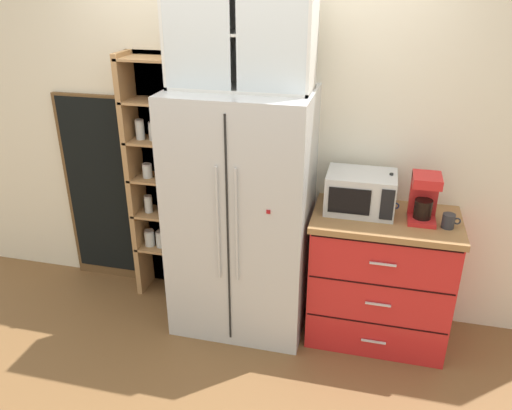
{
  "coord_description": "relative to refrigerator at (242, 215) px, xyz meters",
  "views": [
    {
      "loc": [
        0.84,
        -2.96,
        2.35
      ],
      "look_at": [
        0.1,
        0.03,
        0.94
      ],
      "focal_mm": 35.47,
      "sensor_mm": 36.0,
      "label": 1
    }
  ],
  "objects": [
    {
      "name": "refrigerator",
      "position": [
        0.0,
        0.0,
        0.0
      ],
      "size": [
        0.92,
        0.67,
        1.7
      ],
      "color": "silver",
      "rests_on": "ground"
    },
    {
      "name": "upper_cabinet",
      "position": [
        -0.0,
        0.05,
        1.18
      ],
      "size": [
        0.88,
        0.32,
        0.66
      ],
      "color": "silver",
      "rests_on": "refrigerator"
    },
    {
      "name": "coffee_maker",
      "position": [
        1.17,
        0.06,
        0.23
      ],
      "size": [
        0.17,
        0.2,
        0.31
      ],
      "color": "red",
      "rests_on": "counter_cabinet"
    },
    {
      "name": "mug_charcoal",
      "position": [
        1.32,
        -0.02,
        0.12
      ],
      "size": [
        0.11,
        0.08,
        0.09
      ],
      "color": "#2D2D33",
      "rests_on": "counter_cabinet"
    },
    {
      "name": "microwave",
      "position": [
        0.77,
        0.1,
        0.21
      ],
      "size": [
        0.44,
        0.33,
        0.26
      ],
      "color": "silver",
      "rests_on": "counter_cabinet"
    },
    {
      "name": "pantry_shelf_column",
      "position": [
        -0.7,
        0.26,
        0.09
      ],
      "size": [
        0.45,
        0.28,
        1.87
      ],
      "color": "brown",
      "rests_on": "ground"
    },
    {
      "name": "ground_plane",
      "position": [
        -0.0,
        -0.02,
        -0.85
      ],
      "size": [
        10.63,
        10.63,
        0.0
      ],
      "primitive_type": "plane",
      "color": "brown"
    },
    {
      "name": "wall_back_cream",
      "position": [
        -0.0,
        0.38,
        0.42
      ],
      "size": [
        4.93,
        0.1,
        2.55
      ],
      "primitive_type": "cube",
      "color": "silver",
      "rests_on": "ground"
    },
    {
      "name": "counter_cabinet",
      "position": [
        0.96,
        0.05,
        -0.39
      ],
      "size": [
        0.94,
        0.59,
        0.93
      ],
      "color": "red",
      "rests_on": "ground"
    },
    {
      "name": "mug_navy",
      "position": [
        0.96,
        0.12,
        0.12
      ],
      "size": [
        0.11,
        0.08,
        0.09
      ],
      "color": "navy",
      "rests_on": "counter_cabinet"
    },
    {
      "name": "bottle_amber",
      "position": [
        0.96,
        0.11,
        0.2
      ],
      "size": [
        0.06,
        0.06,
        0.27
      ],
      "color": "brown",
      "rests_on": "counter_cabinet"
    },
    {
      "name": "chalkboard_menu",
      "position": [
        -1.25,
        0.3,
        -0.07
      ],
      "size": [
        0.6,
        0.04,
        1.55
      ],
      "color": "brown",
      "rests_on": "ground"
    }
  ]
}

